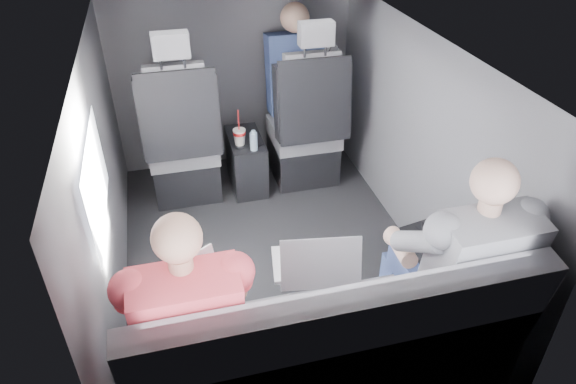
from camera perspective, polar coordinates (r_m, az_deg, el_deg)
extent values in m
plane|color=black|center=(3.28, -1.66, -7.22)|extent=(2.60, 2.60, 0.00)
plane|color=#B2B2AD|center=(2.60, -2.16, 15.79)|extent=(2.60, 2.60, 0.00)
cube|color=#56565B|center=(2.86, -19.74, 0.45)|extent=(0.02, 2.60, 1.35)
cube|color=#56565B|center=(3.17, 14.24, 4.93)|extent=(0.02, 2.60, 1.35)
cube|color=#56565B|center=(4.03, -6.09, 12.16)|extent=(1.80, 0.02, 1.35)
cube|color=#56565B|center=(1.93, 7.16, -16.72)|extent=(1.80, 0.02, 1.35)
cube|color=white|center=(2.49, -20.52, 1.14)|extent=(0.02, 0.75, 0.42)
cube|color=black|center=(3.51, 2.90, 11.11)|extent=(0.35, 0.11, 0.59)
cube|color=black|center=(3.89, -11.25, 2.15)|extent=(0.46, 0.48, 0.30)
cube|color=slate|center=(3.76, -11.61, 4.98)|extent=(0.48, 0.46, 0.14)
cube|color=slate|center=(3.42, -12.03, 8.84)|extent=(0.38, 0.18, 0.61)
cube|color=black|center=(3.43, -15.65, 7.86)|extent=(0.08, 0.21, 0.53)
cube|color=black|center=(3.44, -8.30, 8.87)|extent=(0.08, 0.21, 0.53)
cube|color=black|center=(3.36, -11.93, 8.24)|extent=(0.50, 0.11, 0.58)
cube|color=slate|center=(3.23, -12.92, 15.63)|extent=(0.22, 0.10, 0.15)
cube|color=black|center=(4.01, 1.60, 3.88)|extent=(0.46, 0.48, 0.30)
cube|color=slate|center=(3.89, 1.74, 6.67)|extent=(0.48, 0.46, 0.14)
cube|color=slate|center=(3.56, 2.74, 10.55)|extent=(0.38, 0.18, 0.61)
cube|color=black|center=(3.51, -0.76, 9.75)|extent=(0.08, 0.21, 0.53)
cube|color=black|center=(3.63, 6.10, 10.41)|extent=(0.08, 0.21, 0.53)
cube|color=black|center=(3.50, 3.04, 9.98)|extent=(0.50, 0.11, 0.58)
cube|color=slate|center=(3.37, 3.15, 17.17)|extent=(0.22, 0.10, 0.15)
cube|color=black|center=(3.87, -4.66, 3.39)|extent=(0.24, 0.48, 0.40)
cylinder|color=black|center=(3.66, -5.23, 5.13)|extent=(0.09, 0.09, 0.01)
cylinder|color=black|center=(3.67, -3.54, 5.35)|extent=(0.09, 0.09, 0.01)
cube|color=slate|center=(2.44, 3.97, -18.56)|extent=(1.60, 0.50, 0.45)
cube|color=slate|center=(1.95, 6.64, -15.55)|extent=(1.60, 0.17, 0.47)
cylinder|color=red|center=(3.63, -5.44, 6.56)|extent=(0.09, 0.09, 0.02)
cylinder|color=white|center=(3.62, -5.46, 6.86)|extent=(0.09, 0.09, 0.01)
cylinder|color=red|center=(3.58, -5.52, 7.98)|extent=(0.01, 0.01, 0.15)
cylinder|color=#9DB9D5|center=(3.58, -3.83, 5.64)|extent=(0.05, 0.05, 0.13)
cylinder|color=#9DB9D5|center=(3.55, -3.87, 6.71)|extent=(0.03, 0.03, 0.02)
cube|color=silver|center=(2.29, -11.43, -10.15)|extent=(0.41, 0.38, 0.02)
cube|color=silver|center=(2.27, -11.42, -10.21)|extent=(0.31, 0.26, 0.00)
cube|color=silver|center=(2.34, -11.61, -8.73)|extent=(0.11, 0.10, 0.00)
cube|color=silver|center=(2.09, -11.44, -10.54)|extent=(0.33, 0.23, 0.23)
cube|color=white|center=(2.10, -11.46, -10.45)|extent=(0.28, 0.20, 0.20)
cube|color=silver|center=(2.36, 2.50, -7.85)|extent=(0.38, 0.29, 0.02)
cube|color=silver|center=(2.34, 2.61, -7.89)|extent=(0.30, 0.18, 0.00)
cube|color=silver|center=(2.40, 2.02, -6.56)|extent=(0.11, 0.07, 0.00)
cube|color=silver|center=(2.17, 3.71, -7.99)|extent=(0.35, 0.13, 0.23)
cube|color=white|center=(2.18, 3.65, -7.91)|extent=(0.31, 0.10, 0.19)
cube|color=black|center=(2.60, 15.89, -4.81)|extent=(0.39, 0.31, 0.02)
cube|color=black|center=(2.58, 16.08, -4.82)|extent=(0.31, 0.19, 0.00)
cube|color=black|center=(2.64, 15.19, -3.66)|extent=(0.11, 0.07, 0.00)
cube|color=black|center=(2.42, 18.04, -4.67)|extent=(0.36, 0.14, 0.24)
cube|color=white|center=(2.43, 17.96, -4.60)|extent=(0.32, 0.11, 0.20)
cube|color=#37373C|center=(2.24, -13.42, -14.62)|extent=(0.14, 0.41, 0.12)
cube|color=#37373C|center=(2.24, -8.02, -13.88)|extent=(0.14, 0.41, 0.12)
cube|color=#37373C|center=(2.60, -12.85, -15.32)|extent=(0.12, 0.12, 0.45)
cube|color=#37373C|center=(2.60, -8.18, -14.68)|extent=(0.12, 0.12, 0.45)
cube|color=#E14A53|center=(1.93, -10.86, -14.03)|extent=(0.38, 0.25, 0.51)
sphere|color=tan|center=(1.71, -12.25, -5.01)|extent=(0.17, 0.17, 0.17)
cylinder|color=tan|center=(2.20, -16.25, -10.84)|extent=(0.11, 0.26, 0.11)
cylinder|color=tan|center=(2.20, -6.40, -9.47)|extent=(0.11, 0.26, 0.11)
cube|color=navy|center=(2.46, 14.64, -9.43)|extent=(0.15, 0.43, 0.13)
cube|color=navy|center=(2.56, 18.99, -8.38)|extent=(0.15, 0.43, 0.13)
cube|color=navy|center=(2.80, 11.69, -10.73)|extent=(0.13, 0.13, 0.45)
cube|color=navy|center=(2.88, 15.66, -9.79)|extent=(0.13, 0.13, 0.45)
cube|color=gray|center=(2.23, 20.32, -7.62)|extent=(0.39, 0.27, 0.53)
sphere|color=#CDA18C|center=(2.03, 21.98, 1.10)|extent=(0.18, 0.18, 0.18)
cylinder|color=#CDA18C|center=(2.38, 12.40, -5.93)|extent=(0.11, 0.27, 0.12)
cylinder|color=#CDA18C|center=(2.56, 20.40, -4.28)|extent=(0.11, 0.27, 0.12)
cube|color=navy|center=(3.88, 0.80, 13.09)|extent=(0.41, 0.26, 0.60)
sphere|color=tan|center=(3.77, 0.77, 18.82)|extent=(0.21, 0.21, 0.21)
cube|color=navy|center=(4.04, 0.54, 9.54)|extent=(0.35, 0.41, 0.12)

